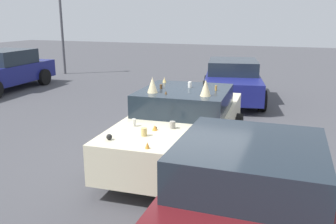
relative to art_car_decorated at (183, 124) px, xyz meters
The scene contains 6 objects.
ground_plane 0.68m from the art_car_decorated, behind, with size 60.00×60.00×0.00m, color #47474C.
art_car_decorated is the anchor object (origin of this frame).
parked_sedan_near_right 9.57m from the art_car_decorated, 65.06° to the left, with size 4.65×2.30×1.51m.
parked_sedan_far_right 5.36m from the art_car_decorated, ahead, with size 4.38×2.59×1.35m.
parked_sedan_behind_right 3.28m from the art_car_decorated, 149.14° to the right, with size 3.98×2.08×1.38m.
lot_lamp_post 12.32m from the art_car_decorated, 47.24° to the left, with size 0.28×0.28×4.26m.
Camera 1 is at (-6.40, -2.13, 2.72)m, focal length 38.12 mm.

